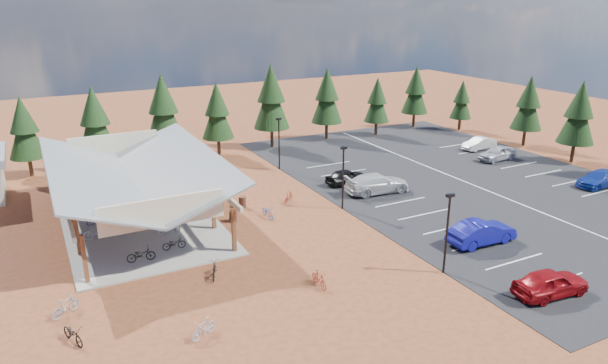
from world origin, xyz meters
The scene contains 42 objects.
ground centered at (0.00, 0.00, 0.00)m, with size 140.00×140.00×0.00m, color brown.
asphalt_lot centered at (18.50, 3.00, 0.02)m, with size 27.00×44.00×0.04m, color black.
concrete_pad centered at (-10.00, 7.00, 0.05)m, with size 10.60×18.60×0.10m, color gray.
bike_pavilion centered at (-10.00, 7.00, 3.82)m, with size 11.65×19.40×4.97m.
lamp_post_0 centered at (5.00, -10.00, 2.98)m, with size 0.50×0.25×5.14m.
lamp_post_1 centered at (5.00, 2.00, 2.98)m, with size 0.50×0.25×5.14m.
lamp_post_2 centered at (5.00, 14.00, 2.98)m, with size 0.50×0.25×5.14m.
trash_bin_0 centered at (-3.69, 3.51, 0.45)m, with size 0.60×0.60×0.90m, color #432318.
trash_bin_1 centered at (-1.97, 6.00, 0.45)m, with size 0.60×0.60×0.90m, color #432318.
pine_1 centered at (-16.82, 22.80, 4.65)m, with size 3.27×3.27×7.63m.
pine_2 centered at (-10.78, 21.28, 5.10)m, with size 3.59×3.59×8.36m.
pine_3 centered at (-4.11, 22.04, 5.50)m, with size 3.87×3.87×9.01m.
pine_4 centered at (1.38, 21.60, 4.80)m, with size 3.37×3.37×7.86m.
pine_5 centered at (7.74, 21.91, 5.71)m, with size 4.02×4.02×9.35m.
pine_6 centered at (15.11, 22.45, 5.19)m, with size 3.65×3.65×8.50m.
pine_7 centered at (21.50, 21.39, 4.33)m, with size 3.05×3.05×7.10m.
pine_8 centered at (28.38, 22.77, 4.85)m, with size 3.41×3.41×7.94m.
pine_11 centered at (32.86, 2.50, 5.12)m, with size 3.60×3.60×8.38m.
pine_12 centered at (33.75, 9.50, 4.87)m, with size 3.42×3.42×7.97m.
pine_13 centered at (32.68, 18.86, 3.86)m, with size 2.72×2.72×6.34m.
bike_0 centered at (-11.22, -0.15, 0.57)m, with size 0.62×1.78×0.94m, color black.
bike_1 centered at (-13.27, 4.76, 0.64)m, with size 0.51×1.81×1.09m, color gray.
bike_2 centered at (-12.81, 7.43, 0.56)m, with size 0.61×1.75×0.92m, color navy.
bike_3 centered at (-12.60, 14.44, 0.65)m, with size 0.51×1.81×1.09m, color maroon.
bike_4 centered at (-8.90, 0.65, 0.50)m, with size 0.54×1.54×0.81m, color black.
bike_5 centered at (-8.65, 3.12, 0.59)m, with size 0.46×1.63×0.98m, color #979A9F.
bike_6 centered at (-7.05, 7.58, 0.58)m, with size 0.64×1.83×0.96m, color navy.
bike_7 centered at (-7.65, 12.92, 0.64)m, with size 0.51×1.80×1.08m, color maroon.
bike_8 centered at (-15.90, -7.25, 0.48)m, with size 0.64×1.84×0.97m, color black.
bike_9 centered at (-16.02, -4.48, 0.53)m, with size 0.50×1.77×1.06m, color gray.
bike_11 centered at (-2.61, -7.99, 0.50)m, with size 0.47×1.67×1.00m, color maroon.
bike_12 centered at (-7.70, -4.05, 0.46)m, with size 0.61×1.74×0.91m, color black.
bike_13 centered at (-10.08, -9.74, 0.50)m, with size 0.47×1.66×1.00m, color #9FA0A7.
bike_14 centered at (-1.03, 3.07, 0.47)m, with size 0.62×1.78×0.93m, color #214690.
bike_15 centered at (1.83, 5.34, 0.46)m, with size 0.43×1.54×0.92m, color maroon.
car_0 centered at (8.49, -14.85, 0.81)m, with size 1.82×4.53×1.54m, color maroon.
car_1 centered at (10.06, -7.95, 0.86)m, with size 1.73×4.97×1.64m, color navy.
car_3 centered at (9.64, 3.89, 0.87)m, with size 2.33×5.74×1.67m, color #BDBDBD.
car_4 centered at (8.49, 7.15, 0.71)m, with size 1.59×3.95×1.35m, color black.
car_7 centered at (28.32, -3.86, 0.74)m, with size 1.97×4.85×1.41m, color navy.
car_8 centered at (26.38, 6.42, 0.79)m, with size 1.78×4.42×1.51m, color #ABACB4.
car_9 centered at (27.80, 10.41, 0.72)m, with size 1.44×4.12×1.36m, color beige.
Camera 1 is at (-16.23, -32.50, 15.96)m, focal length 32.00 mm.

